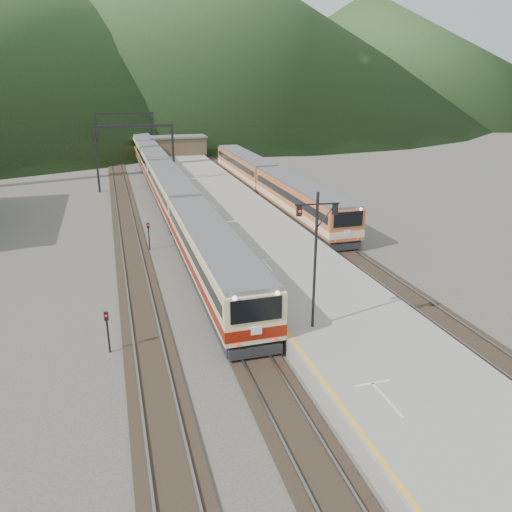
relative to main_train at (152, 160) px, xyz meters
name	(u,v)px	position (x,y,z in m)	size (l,w,h in m)	color
track_main	(177,217)	(0.00, -25.24, -2.07)	(2.60, 200.00, 0.23)	black
track_far	(126,221)	(-5.00, -25.24, -2.07)	(2.60, 200.00, 0.23)	black
track_second	(285,209)	(11.50, -25.24, -2.07)	(2.60, 200.00, 0.23)	black
platform	(236,214)	(5.60, -27.24, -1.63)	(8.00, 100.00, 1.00)	gray
gantry_near	(135,145)	(-2.85, -10.24, 3.45)	(9.55, 0.25, 8.00)	black
gantry_far	(126,127)	(-2.85, 14.76, 3.45)	(9.55, 0.25, 8.00)	black
station_shed	(178,145)	(5.60, 12.76, 0.44)	(9.40, 4.40, 3.10)	brown
hill_b	(181,20)	(30.00, 164.76, 35.37)	(220.00, 220.00, 75.00)	#23461E
hill_c	(366,51)	(110.00, 144.76, 22.87)	(160.00, 160.00, 50.00)	#23461E
main_train	(152,160)	(0.00, 0.00, 0.00)	(3.12, 106.90, 3.81)	beige
second_train	(268,181)	(11.50, -19.34, -0.06)	(3.01, 41.04, 3.68)	#BA5D31
signal_mast	(316,247)	(3.34, -52.50, 3.21)	(2.19, 0.40, 7.14)	black
short_signal_b	(149,233)	(-3.52, -34.48, -0.67)	(0.24, 0.19, 2.27)	black
short_signal_c	(107,327)	(-6.93, -50.45, -0.67)	(0.23, 0.17, 2.27)	black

